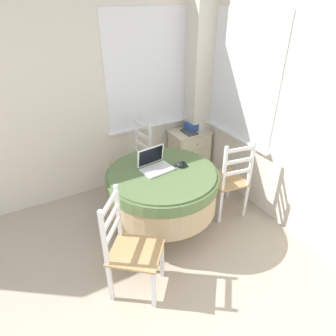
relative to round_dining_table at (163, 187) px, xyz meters
The scene contains 11 objects.
corner_room_shell 0.77m from the round_dining_table, 26.90° to the left, with size 4.62×4.72×2.55m.
round_dining_table is the anchor object (origin of this frame).
laptop 0.26m from the round_dining_table, 111.33° to the left, with size 0.34×0.28×0.22m.
computer_mouse 0.29m from the round_dining_table, ahead, with size 0.07×0.10×0.05m.
cell_phone 0.33m from the round_dining_table, ahead, with size 0.07×0.12×0.01m.
dining_chair_near_back_window 0.83m from the round_dining_table, 87.55° to the left, with size 0.48×0.44×0.99m.
dining_chair_near_right_window 0.82m from the round_dining_table, ahead, with size 0.45×0.48×0.99m.
dining_chair_camera_near 0.83m from the round_dining_table, 137.78° to the right, with size 0.58×0.57×0.99m.
corner_cabinet 1.34m from the round_dining_table, 44.59° to the left, with size 0.54×0.40×0.65m.
storage_box 1.36m from the round_dining_table, 44.47° to the left, with size 0.15×0.16×0.10m.
book_on_cabinet 1.26m from the round_dining_table, 44.55° to the left, with size 0.16×0.23×0.02m.
Camera 1 is at (-0.09, -0.59, 2.34)m, focal length 32.00 mm.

